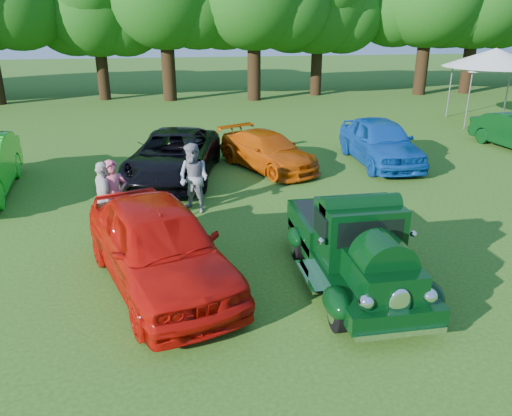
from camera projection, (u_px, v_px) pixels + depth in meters
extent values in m
plane|color=#2A5012|center=(329.00, 286.00, 9.78)|extent=(120.00, 120.00, 0.00)
cylinder|color=black|center=(338.00, 312.00, 8.29)|extent=(0.21, 0.69, 0.69)
cylinder|color=black|center=(425.00, 303.00, 8.54)|extent=(0.21, 0.69, 0.69)
cylinder|color=black|center=(298.00, 244.00, 10.75)|extent=(0.21, 0.69, 0.69)
cylinder|color=black|center=(367.00, 239.00, 11.00)|extent=(0.21, 0.69, 0.69)
cube|color=black|center=(354.00, 262.00, 9.66)|extent=(1.61, 4.22, 0.32)
cube|color=black|center=(382.00, 276.00, 8.36)|extent=(1.03, 1.36, 0.58)
cube|color=black|center=(359.00, 232.00, 9.30)|extent=(1.46, 1.08, 1.12)
cube|color=black|center=(370.00, 233.00, 8.75)|extent=(1.22, 0.06, 0.49)
cube|color=black|center=(334.00, 224.00, 10.75)|extent=(1.61, 1.92, 0.54)
cube|color=black|center=(334.00, 213.00, 10.65)|extent=(1.39, 1.69, 0.05)
ellipsoid|color=black|center=(337.00, 303.00, 8.23)|extent=(0.46, 0.80, 0.46)
ellipsoid|color=black|center=(428.00, 294.00, 8.48)|extent=(0.46, 0.80, 0.46)
ellipsoid|color=black|center=(296.00, 237.00, 10.68)|extent=(0.36, 0.67, 0.39)
ellipsoid|color=black|center=(370.00, 232.00, 10.95)|extent=(0.36, 0.67, 0.39)
ellipsoid|color=white|center=(399.00, 304.00, 7.76)|extent=(0.38, 0.12, 0.56)
sphere|color=white|center=(366.00, 302.00, 7.71)|extent=(0.26, 0.26, 0.26)
sphere|color=white|center=(429.00, 296.00, 7.88)|extent=(0.26, 0.26, 0.26)
cube|color=white|center=(401.00, 333.00, 7.78)|extent=(1.52, 0.10, 0.10)
cube|color=white|center=(320.00, 223.00, 11.77)|extent=(1.52, 0.10, 0.10)
imported|color=#B20D07|center=(159.00, 245.00, 9.56)|extent=(3.46, 5.34, 1.69)
imported|color=black|center=(174.00, 155.00, 16.10)|extent=(3.60, 5.83, 1.51)
imported|color=#BA4606|center=(268.00, 151.00, 17.15)|extent=(3.41, 4.60, 1.24)
imported|color=#0E419D|center=(380.00, 141.00, 17.70)|extent=(2.04, 4.76, 1.60)
imported|color=#C75266|center=(115.00, 196.00, 12.06)|extent=(0.75, 0.61, 1.77)
imported|color=gray|center=(194.00, 178.00, 13.20)|extent=(1.15, 1.12, 1.86)
imported|color=beige|center=(104.00, 197.00, 11.98)|extent=(0.70, 1.11, 1.76)
cube|color=silver|center=(493.00, 68.00, 23.87)|extent=(3.89, 3.89, 0.13)
cone|color=silver|center=(495.00, 57.00, 23.69)|extent=(5.71, 5.71, 0.86)
cylinder|color=slate|center=(468.00, 101.00, 23.08)|extent=(0.06, 0.06, 2.59)
cylinder|color=slate|center=(449.00, 92.00, 25.79)|extent=(0.06, 0.06, 2.59)
cylinder|color=slate|center=(507.00, 93.00, 25.62)|extent=(0.06, 0.06, 2.59)
cylinder|color=#312110|center=(103.00, 71.00, 31.18)|extent=(0.71, 0.71, 3.57)
sphere|color=#12470F|center=(95.00, 0.00, 29.72)|extent=(6.52, 6.52, 6.52)
cylinder|color=#312110|center=(168.00, 66.00, 30.76)|extent=(0.83, 0.83, 4.16)
cylinder|color=#312110|center=(254.00, 67.00, 30.88)|extent=(0.82, 0.82, 4.09)
cylinder|color=#312110|center=(316.00, 67.00, 33.00)|extent=(0.73, 0.73, 3.63)
sphere|color=#12470F|center=(319.00, 0.00, 31.52)|extent=(6.63, 6.63, 6.63)
cylinder|color=#312110|center=(422.00, 63.00, 33.18)|extent=(0.82, 0.82, 4.12)
cylinder|color=#312110|center=(468.00, 63.00, 33.78)|extent=(0.80, 0.80, 3.98)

